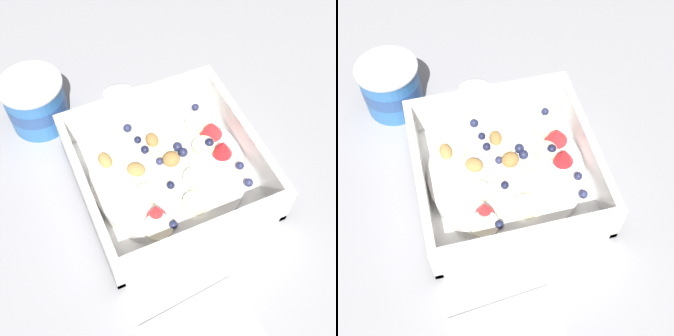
% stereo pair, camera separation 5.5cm
% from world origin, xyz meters
% --- Properties ---
extents(ground_plane, '(2.40, 2.40, 0.00)m').
position_xyz_m(ground_plane, '(0.00, 0.00, 0.00)').
color(ground_plane, '#9E9EA3').
extents(fruit_bowl, '(0.23, 0.23, 0.07)m').
position_xyz_m(fruit_bowl, '(-0.01, 0.02, 0.02)').
color(fruit_bowl, white).
rests_on(fruit_bowl, ground).
extents(spoon, '(0.05, 0.17, 0.01)m').
position_xyz_m(spoon, '(0.16, -0.00, 0.00)').
color(spoon, silver).
rests_on(spoon, ground).
extents(yogurt_cup, '(0.09, 0.09, 0.08)m').
position_xyz_m(yogurt_cup, '(0.16, 0.14, 0.04)').
color(yogurt_cup, '#3370B7').
rests_on(yogurt_cup, ground).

